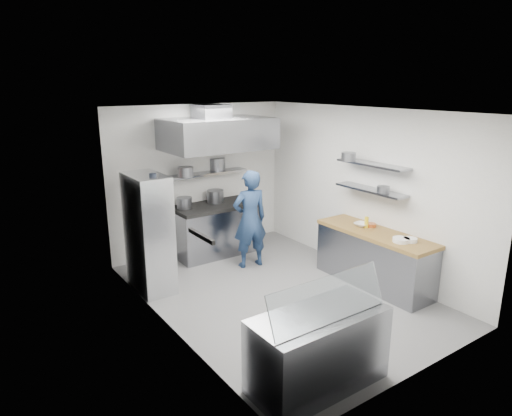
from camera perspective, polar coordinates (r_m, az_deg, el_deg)
floor at (r=7.25m, az=2.76°, el=-10.63°), size 5.00×5.00×0.00m
ceiling at (r=6.52m, az=3.08°, el=12.06°), size 5.00×5.00×0.00m
wall_back at (r=8.80m, az=-7.09°, el=3.65°), size 3.60×2.80×0.02m
wall_front at (r=5.11m, az=20.38°, el=-6.00°), size 3.60×2.80×0.02m
wall_left at (r=5.87m, az=-11.17°, el=-2.55°), size 2.80×5.00×0.02m
wall_right at (r=7.95m, az=13.25°, el=2.07°), size 2.80×5.00×0.02m
gas_range at (r=8.76m, az=-5.08°, el=-2.80°), size 1.60×0.80×0.90m
cooktop at (r=8.62m, az=-5.15°, el=0.23°), size 1.57×0.78×0.06m
stock_pot_left at (r=8.42m, az=-8.94°, el=0.66°), size 0.28×0.28×0.20m
stock_pot_mid at (r=8.74m, az=-5.11°, el=1.47°), size 0.32×0.32×0.24m
over_range_shelf at (r=8.69m, az=-6.03°, el=4.33°), size 1.60×0.30×0.04m
shelf_pot_a at (r=8.29m, az=-8.79°, el=4.47°), size 0.28×0.28×0.18m
shelf_pot_b at (r=8.95m, az=-4.91°, el=5.54°), size 0.32×0.32×0.22m
extractor_hood at (r=8.21m, az=-4.77°, el=9.23°), size 1.90×1.15×0.55m
hood_duct at (r=8.38m, az=-5.62°, el=11.94°), size 0.55×0.55×0.24m
red_firebox at (r=8.25m, az=-14.59°, el=2.61°), size 0.22×0.10×0.26m
chef at (r=7.98m, az=-0.77°, el=-1.40°), size 0.69×0.51×1.74m
wire_rack at (r=7.27m, az=-13.25°, el=-3.07°), size 0.50×0.90×1.85m
rack_bin_a at (r=7.03m, az=-12.22°, el=-4.73°), size 0.15×0.19×0.17m
rack_bin_b at (r=7.19m, az=-13.53°, el=-0.17°), size 0.13×0.17×0.15m
rack_jar at (r=6.90m, az=-12.75°, el=3.50°), size 0.11×0.11×0.18m
knife_strip at (r=5.06m, az=-6.85°, el=-3.51°), size 0.04×0.55×0.05m
prep_counter_base at (r=7.63m, az=14.51°, el=-6.30°), size 0.62×2.00×0.84m
prep_counter_top at (r=7.48m, az=14.74°, el=-3.10°), size 0.65×2.04×0.06m
plate_stack_a at (r=7.09m, az=17.69°, el=-3.83°), size 0.25×0.25×0.06m
plate_stack_b at (r=7.14m, az=18.74°, el=-3.80°), size 0.20×0.20×0.06m
copper_pan at (r=7.69m, az=14.20°, el=-2.08°), size 0.16×0.16×0.06m
squeeze_bottle at (r=7.61m, az=13.64°, el=-1.75°), size 0.07×0.07×0.18m
mixing_bowl at (r=7.68m, az=13.07°, el=-2.03°), size 0.27×0.27×0.06m
wall_shelf_lower at (r=7.62m, az=14.15°, el=2.21°), size 0.30×1.30×0.04m
wall_shelf_upper at (r=7.53m, az=14.36°, el=5.32°), size 0.30×1.30×0.04m
shelf_pot_c at (r=7.39m, az=15.62°, el=2.27°), size 0.19×0.19×0.10m
shelf_pot_d at (r=7.64m, az=11.50°, el=6.31°), size 0.24×0.24×0.14m
display_case at (r=5.14m, az=7.75°, el=-17.16°), size 1.50×0.70×0.85m
display_glass at (r=4.75m, az=9.03°, el=-11.18°), size 1.47×0.19×0.42m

